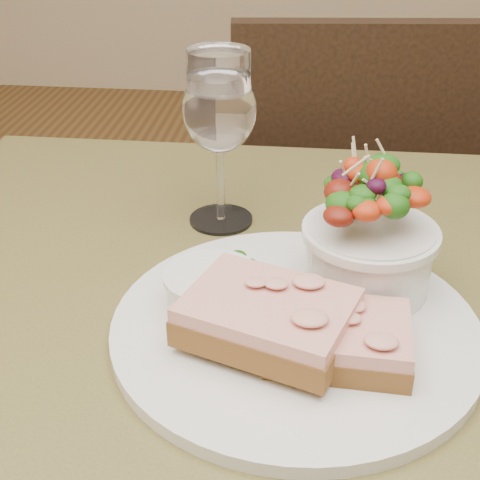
# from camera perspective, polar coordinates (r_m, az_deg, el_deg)

# --- Properties ---
(cafe_table) EXTENTS (0.80, 0.80, 0.75)m
(cafe_table) POSITION_cam_1_polar(r_m,az_deg,el_deg) (0.66, 1.27, -13.82)
(cafe_table) COLOR #4F4721
(cafe_table) RESTS_ON ground
(chair_far) EXTENTS (0.46, 0.46, 0.90)m
(chair_far) POSITION_cam_1_polar(r_m,az_deg,el_deg) (1.41, 8.13, -5.32)
(chair_far) COLOR black
(chair_far) RESTS_ON ground
(dinner_plate) EXTENTS (0.31, 0.31, 0.01)m
(dinner_plate) POSITION_cam_1_polar(r_m,az_deg,el_deg) (0.57, 4.73, -7.43)
(dinner_plate) COLOR white
(dinner_plate) RESTS_ON cafe_table
(sandwich_front) EXTENTS (0.11, 0.09, 0.03)m
(sandwich_front) POSITION_cam_1_polar(r_m,az_deg,el_deg) (0.53, 8.44, -8.22)
(sandwich_front) COLOR #522B16
(sandwich_front) RESTS_ON dinner_plate
(sandwich_back) EXTENTS (0.15, 0.13, 0.03)m
(sandwich_back) POSITION_cam_1_polar(r_m,az_deg,el_deg) (0.53, 2.41, -6.58)
(sandwich_back) COLOR #522B16
(sandwich_back) RESTS_ON dinner_plate
(ramekin) EXTENTS (0.08, 0.08, 0.04)m
(ramekin) POSITION_cam_1_polar(r_m,az_deg,el_deg) (0.57, -2.43, -4.20)
(ramekin) COLOR silver
(ramekin) RESTS_ON dinner_plate
(salad_bowl) EXTENTS (0.11, 0.11, 0.13)m
(salad_bowl) POSITION_cam_1_polar(r_m,az_deg,el_deg) (0.59, 11.12, 0.91)
(salad_bowl) COLOR white
(salad_bowl) RESTS_ON dinner_plate
(garnish) EXTENTS (0.05, 0.04, 0.02)m
(garnish) POSITION_cam_1_polar(r_m,az_deg,el_deg) (0.63, -1.26, -2.00)
(garnish) COLOR #12390A
(garnish) RESTS_ON dinner_plate
(wine_glass) EXTENTS (0.08, 0.08, 0.18)m
(wine_glass) POSITION_cam_1_polar(r_m,az_deg,el_deg) (0.69, -1.77, 10.66)
(wine_glass) COLOR white
(wine_glass) RESTS_ON cafe_table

